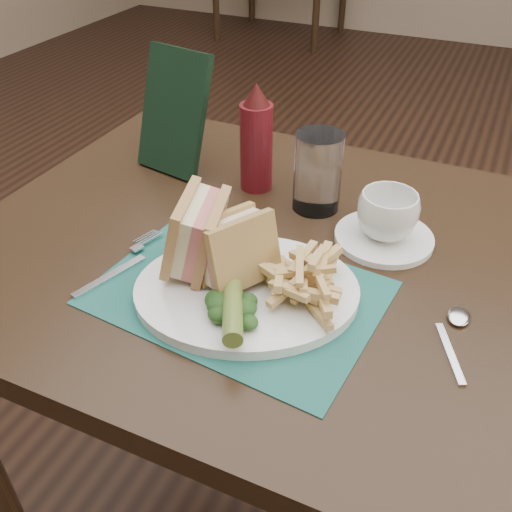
% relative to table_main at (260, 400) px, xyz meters
% --- Properties ---
extents(floor, '(7.00, 7.00, 0.00)m').
position_rel_table_main_xyz_m(floor, '(0.00, 0.50, -0.38)').
color(floor, black).
rests_on(floor, ground).
extents(wall_back, '(6.00, 0.00, 6.00)m').
position_rel_table_main_xyz_m(wall_back, '(0.00, 4.00, -0.38)').
color(wall_back, gray).
rests_on(wall_back, ground).
extents(table_main, '(0.90, 0.75, 0.75)m').
position_rel_table_main_xyz_m(table_main, '(0.00, 0.00, 0.00)').
color(table_main, black).
rests_on(table_main, ground).
extents(placemat, '(0.40, 0.30, 0.00)m').
position_rel_table_main_xyz_m(placemat, '(0.02, -0.13, 0.38)').
color(placemat, '#1B5951').
rests_on(placemat, table_main).
extents(plate, '(0.37, 0.34, 0.01)m').
position_rel_table_main_xyz_m(plate, '(0.04, -0.13, 0.38)').
color(plate, white).
rests_on(plate, placemat).
extents(sandwich_half_a, '(0.11, 0.13, 0.11)m').
position_rel_table_main_xyz_m(sandwich_half_a, '(-0.06, -0.12, 0.45)').
color(sandwich_half_a, tan).
rests_on(sandwich_half_a, plate).
extents(sandwich_half_b, '(0.11, 0.12, 0.10)m').
position_rel_table_main_xyz_m(sandwich_half_b, '(-0.00, -0.11, 0.44)').
color(sandwich_half_b, tan).
rests_on(sandwich_half_b, plate).
extents(kale_garnish, '(0.11, 0.08, 0.03)m').
position_rel_table_main_xyz_m(kale_garnish, '(0.04, -0.18, 0.41)').
color(kale_garnish, '#173613').
rests_on(kale_garnish, plate).
extents(pickle_spear, '(0.08, 0.12, 0.03)m').
position_rel_table_main_xyz_m(pickle_spear, '(0.05, -0.19, 0.41)').
color(pickle_spear, '#546928').
rests_on(pickle_spear, plate).
extents(fries_pile, '(0.18, 0.20, 0.06)m').
position_rel_table_main_xyz_m(fries_pile, '(0.11, -0.11, 0.42)').
color(fries_pile, tan).
rests_on(fries_pile, plate).
extents(fork, '(0.08, 0.17, 0.01)m').
position_rel_table_main_xyz_m(fork, '(-0.15, -0.14, 0.38)').
color(fork, silver).
rests_on(fork, placemat).
extents(spoon, '(0.09, 0.15, 0.01)m').
position_rel_table_main_xyz_m(spoon, '(0.30, -0.10, 0.38)').
color(spoon, silver).
rests_on(spoon, table_main).
extents(saucer, '(0.16, 0.16, 0.01)m').
position_rel_table_main_xyz_m(saucer, '(0.17, 0.08, 0.38)').
color(saucer, white).
rests_on(saucer, table_main).
extents(coffee_cup, '(0.13, 0.13, 0.07)m').
position_rel_table_main_xyz_m(coffee_cup, '(0.17, 0.08, 0.42)').
color(coffee_cup, white).
rests_on(coffee_cup, saucer).
extents(drinking_glass, '(0.08, 0.08, 0.13)m').
position_rel_table_main_xyz_m(drinking_glass, '(0.04, 0.13, 0.44)').
color(drinking_glass, silver).
rests_on(drinking_glass, table_main).
extents(ketchup_bottle, '(0.06, 0.06, 0.19)m').
position_rel_table_main_xyz_m(ketchup_bottle, '(-0.07, 0.15, 0.47)').
color(ketchup_bottle, '#540E14').
rests_on(ketchup_bottle, table_main).
extents(check_presenter, '(0.15, 0.10, 0.21)m').
position_rel_table_main_xyz_m(check_presenter, '(-0.24, 0.16, 0.48)').
color(check_presenter, black).
rests_on(check_presenter, table_main).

